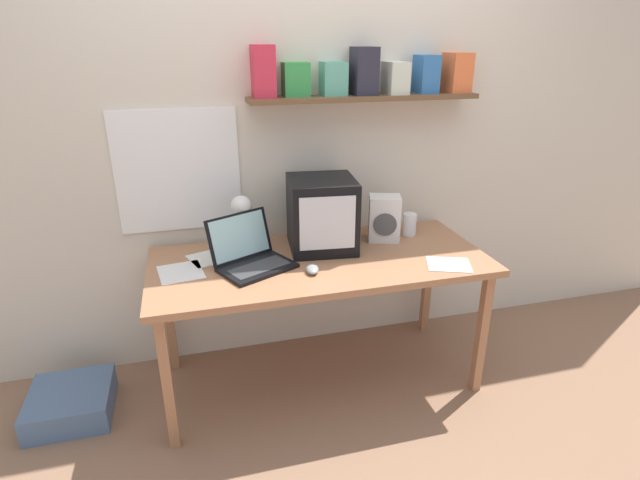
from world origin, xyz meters
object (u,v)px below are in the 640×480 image
object	(u,v)px
laptop	(250,254)
loose_paper_near_laptop	(211,257)
space_heater	(384,218)
loose_paper_near_monitor	(181,272)
desk_lamp	(242,212)
juice_glass	(410,225)
corner_desk	(320,269)
crt_monitor	(322,214)
computer_mouse	(312,269)
floor_cushion	(71,403)
open_notebook	(449,264)

from	to	relation	value
laptop	loose_paper_near_laptop	distance (m)	0.23
space_heater	loose_paper_near_monitor	distance (m)	1.10
desk_lamp	loose_paper_near_monitor	xyz separation A→B (m)	(-0.32, -0.19, -0.21)
laptop	juice_glass	world-z (taller)	laptop
juice_glass	loose_paper_near_monitor	bearing A→B (deg)	-172.13
loose_paper_near_monitor	corner_desk	bearing A→B (deg)	-1.08
crt_monitor	computer_mouse	distance (m)	0.35
juice_glass	floor_cushion	size ratio (longest dim) A/B	0.32
loose_paper_near_laptop	floor_cushion	distance (m)	1.00
desk_lamp	loose_paper_near_laptop	world-z (taller)	desk_lamp
juice_glass	space_heater	bearing A→B (deg)	-170.26
crt_monitor	laptop	world-z (taller)	crt_monitor
crt_monitor	loose_paper_near_laptop	distance (m)	0.60
juice_glass	floor_cushion	bearing A→B (deg)	-175.37
laptop	open_notebook	world-z (taller)	laptop
loose_paper_near_laptop	loose_paper_near_monitor	distance (m)	0.20
laptop	loose_paper_near_laptop	world-z (taller)	laptop
space_heater	floor_cushion	world-z (taller)	space_heater
juice_glass	floor_cushion	world-z (taller)	juice_glass
desk_lamp	open_notebook	xyz separation A→B (m)	(0.94, -0.44, -0.21)
laptop	corner_desk	bearing A→B (deg)	-27.58
corner_desk	open_notebook	distance (m)	0.64
corner_desk	floor_cushion	xyz separation A→B (m)	(-1.27, 0.04, -0.60)
open_notebook	floor_cushion	world-z (taller)	open_notebook
crt_monitor	loose_paper_near_monitor	size ratio (longest dim) A/B	1.52
crt_monitor	juice_glass	xyz separation A→B (m)	(0.52, 0.05, -0.13)
laptop	loose_paper_near_laptop	size ratio (longest dim) A/B	1.67
corner_desk	space_heater	xyz separation A→B (m)	(0.40, 0.16, 0.18)
crt_monitor	space_heater	size ratio (longest dim) A/B	1.51
computer_mouse	loose_paper_near_laptop	world-z (taller)	computer_mouse
juice_glass	computer_mouse	size ratio (longest dim) A/B	1.08
laptop	floor_cushion	world-z (taller)	laptop
loose_paper_near_laptop	open_notebook	bearing A→B (deg)	-19.19
juice_glass	open_notebook	xyz separation A→B (m)	(0.02, -0.42, -0.05)
desk_lamp	laptop	bearing A→B (deg)	-72.37
space_heater	computer_mouse	size ratio (longest dim) A/B	2.15
space_heater	computer_mouse	world-z (taller)	space_heater
laptop	loose_paper_near_monitor	distance (m)	0.33
crt_monitor	corner_desk	bearing A→B (deg)	-102.81
computer_mouse	loose_paper_near_monitor	world-z (taller)	computer_mouse
computer_mouse	open_notebook	size ratio (longest dim) A/B	0.45
computer_mouse	floor_cushion	bearing A→B (deg)	171.47
juice_glass	corner_desk	bearing A→B (deg)	-161.97
computer_mouse	loose_paper_near_monitor	xyz separation A→B (m)	(-0.60, 0.16, -0.01)
space_heater	loose_paper_near_laptop	xyz separation A→B (m)	(-0.93, -0.01, -0.12)
crt_monitor	loose_paper_near_monitor	bearing A→B (deg)	-164.26
open_notebook	loose_paper_near_laptop	xyz separation A→B (m)	(-1.11, 0.39, 0.00)
desk_lamp	space_heater	xyz separation A→B (m)	(0.76, -0.05, -0.09)
laptop	floor_cushion	size ratio (longest dim) A/B	1.12
computer_mouse	open_notebook	bearing A→B (deg)	-8.14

